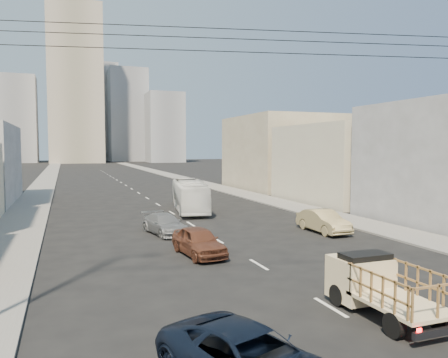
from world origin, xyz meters
TOP-DOWN VIEW (x-y plane):
  - ground at (0.00, 0.00)m, footprint 420.00×420.00m
  - sidewalk_left at (-11.75, 70.00)m, footprint 3.50×180.00m
  - sidewalk_right at (11.75, 70.00)m, footprint 3.50×180.00m
  - lane_dashes at (0.00, 53.00)m, footprint 0.15×104.00m
  - flatbed_pickup at (1.18, 0.83)m, footprint 1.95×4.41m
  - city_bus at (1.72, 26.48)m, footprint 3.91×10.21m
  - sedan_brown at (-2.18, 10.74)m, footprint 2.18×4.50m
  - sedan_tan at (7.42, 13.93)m, footprint 1.64×4.54m
  - sedan_grey at (-2.61, 16.99)m, footprint 2.63×4.75m
  - overhead_wires at (0.00, 1.50)m, footprint 23.01×5.02m
  - bldg_right_mid at (19.50, 28.00)m, footprint 11.00×14.00m
  - bldg_right_far at (20.00, 44.00)m, footprint 12.00×16.00m
  - high_rise_tower at (-4.00, 170.00)m, footprint 20.00×20.00m
  - midrise_ne at (18.00, 185.00)m, footprint 16.00×16.00m
  - midrise_nw at (-26.00, 180.00)m, footprint 15.00×15.00m
  - midrise_back at (6.00, 200.00)m, footprint 18.00×18.00m
  - midrise_east at (30.00, 165.00)m, footprint 14.00×14.00m

SIDE VIEW (x-z plane):
  - ground at x=0.00m, z-range 0.00..0.00m
  - lane_dashes at x=0.00m, z-range 0.00..0.01m
  - sidewalk_left at x=-11.75m, z-range 0.00..0.12m
  - sidewalk_right at x=11.75m, z-range 0.00..0.12m
  - sedan_grey at x=-2.61m, z-range 0.00..1.30m
  - sedan_brown at x=-2.18m, z-range 0.00..1.48m
  - sedan_tan at x=7.42m, z-range 0.00..1.49m
  - flatbed_pickup at x=1.18m, z-range 0.14..2.04m
  - city_bus at x=1.72m, z-range 0.00..2.78m
  - bldg_right_mid at x=19.50m, z-range 0.00..8.00m
  - bldg_right_far at x=20.00m, z-range 0.00..10.00m
  - overhead_wires at x=0.00m, z-range 8.60..9.33m
  - midrise_east at x=30.00m, z-range 0.00..28.00m
  - midrise_nw at x=-26.00m, z-range 0.00..34.00m
  - midrise_ne at x=18.00m, z-range 0.00..40.00m
  - midrise_back at x=6.00m, z-range 0.00..44.00m
  - high_rise_tower at x=-4.00m, z-range 0.00..60.00m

